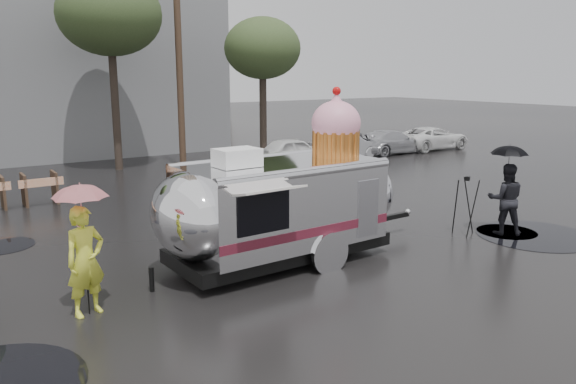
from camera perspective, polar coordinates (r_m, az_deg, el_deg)
ground at (r=11.95m, az=5.39°, el=-7.93°), size 120.00×120.00×0.00m
puddles at (r=12.45m, az=4.39°, el=-7.05°), size 15.24×11.24×0.01m
utility_pole at (r=24.64m, az=-11.01°, el=13.14°), size 1.60×0.28×9.00m
tree_mid at (r=24.83m, az=-17.68°, el=16.78°), size 4.20×4.20×8.03m
tree_right at (r=25.36m, az=-2.61°, el=14.30°), size 3.36×3.36×6.42m
parked_cars at (r=28.22m, az=8.69°, el=5.13°), size 13.20×1.90×1.50m
airstream_trailer at (r=12.12m, az=-0.43°, el=-0.94°), size 7.13×2.84×3.84m
person_left at (r=10.14m, az=-19.88°, el=-6.62°), size 0.78×0.62×1.90m
umbrella_pink at (r=9.88m, az=-20.28°, el=-1.25°), size 1.11×1.11×2.31m
person_right at (r=15.29m, az=21.24°, el=-0.68°), size 0.97×0.96×1.83m
umbrella_black at (r=15.11m, az=21.53°, el=3.09°), size 1.13×1.13×2.32m
tripod at (r=14.95m, az=17.64°, el=-0.78°), size 0.62×0.58×1.51m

